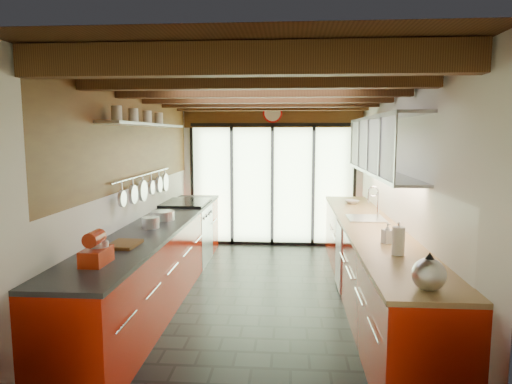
% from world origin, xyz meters
% --- Properties ---
extents(ground, '(5.50, 5.50, 0.00)m').
position_xyz_m(ground, '(0.00, 0.00, 0.00)').
color(ground, black).
rests_on(ground, ground).
extents(room_shell, '(5.50, 5.50, 5.50)m').
position_xyz_m(room_shell, '(0.00, 0.00, 1.65)').
color(room_shell, silver).
rests_on(room_shell, ground).
extents(ceiling_beams, '(3.14, 5.06, 4.90)m').
position_xyz_m(ceiling_beams, '(-0.00, 0.38, 2.46)').
color(ceiling_beams, '#593316').
rests_on(ceiling_beams, ground).
extents(glass_door, '(2.95, 0.10, 2.90)m').
position_xyz_m(glass_door, '(0.00, 2.69, 1.66)').
color(glass_door, '#C6EAAD').
rests_on(glass_door, ground).
extents(left_counter, '(0.68, 5.00, 0.92)m').
position_xyz_m(left_counter, '(-1.28, 0.00, 0.46)').
color(left_counter, '#AD1805').
rests_on(left_counter, ground).
extents(range_stove, '(0.66, 0.90, 0.97)m').
position_xyz_m(range_stove, '(-1.28, 1.45, 0.47)').
color(range_stove, silver).
rests_on(range_stove, ground).
extents(right_counter, '(0.68, 5.00, 0.92)m').
position_xyz_m(right_counter, '(1.27, 0.00, 0.46)').
color(right_counter, '#AD1805').
rests_on(right_counter, ground).
extents(sink_assembly, '(0.45, 0.52, 0.43)m').
position_xyz_m(sink_assembly, '(1.29, 0.40, 0.96)').
color(sink_assembly, silver).
rests_on(sink_assembly, right_counter).
extents(upper_cabinets_right, '(0.34, 3.00, 3.00)m').
position_xyz_m(upper_cabinets_right, '(1.43, 0.30, 1.85)').
color(upper_cabinets_right, silver).
rests_on(upper_cabinets_right, ground).
extents(left_wall_fixtures, '(0.28, 2.60, 0.96)m').
position_xyz_m(left_wall_fixtures, '(-1.47, 0.25, 1.80)').
color(left_wall_fixtures, silver).
rests_on(left_wall_fixtures, ground).
extents(stand_mixer, '(0.18, 0.32, 0.28)m').
position_xyz_m(stand_mixer, '(-1.27, -1.82, 1.03)').
color(stand_mixer, '#B6290E').
rests_on(stand_mixer, left_counter).
extents(pot_large, '(0.23, 0.23, 0.13)m').
position_xyz_m(pot_large, '(-1.27, -0.36, 0.98)').
color(pot_large, silver).
rests_on(pot_large, left_counter).
extents(pot_small, '(0.32, 0.32, 0.11)m').
position_xyz_m(pot_small, '(-1.27, 0.13, 0.98)').
color(pot_small, silver).
rests_on(pot_small, left_counter).
extents(cutting_board, '(0.28, 0.38, 0.03)m').
position_xyz_m(cutting_board, '(-1.27, -1.20, 0.94)').
color(cutting_board, brown).
rests_on(cutting_board, left_counter).
extents(kettle, '(0.30, 0.32, 0.27)m').
position_xyz_m(kettle, '(1.27, -2.25, 1.04)').
color(kettle, silver).
rests_on(kettle, right_counter).
extents(paper_towel, '(0.14, 0.14, 0.30)m').
position_xyz_m(paper_towel, '(1.27, -1.35, 1.05)').
color(paper_towel, white).
rests_on(paper_towel, right_counter).
extents(soap_bottle, '(0.12, 0.12, 0.20)m').
position_xyz_m(soap_bottle, '(1.27, -0.91, 1.02)').
color(soap_bottle, silver).
rests_on(soap_bottle, right_counter).
extents(bowl, '(0.28, 0.28, 0.05)m').
position_xyz_m(bowl, '(1.27, 1.70, 0.95)').
color(bowl, silver).
rests_on(bowl, right_counter).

